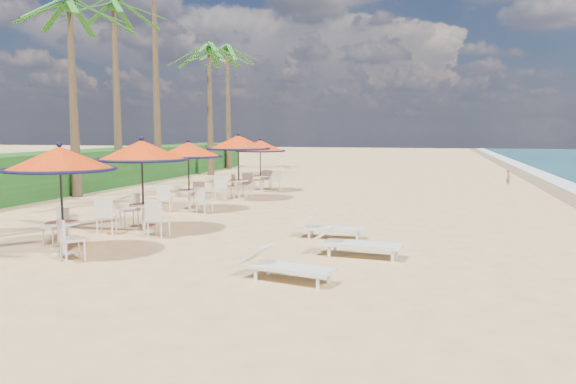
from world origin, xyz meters
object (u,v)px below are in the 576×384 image
Objects in this scene: lounger_near at (283,265)px; station_3 at (237,150)px; station_2 at (188,158)px; lounger_mid at (354,242)px; station_4 at (261,152)px; station_0 at (60,169)px; station_1 at (140,162)px; lounger_far at (327,227)px.

station_3 is at bearing 127.26° from lounger_near.
lounger_mid is at bearing -40.89° from station_2.
station_4 is (0.51, 6.73, -0.04)m from station_2.
station_1 reaches higher than station_0.
station_1 is (0.26, 2.99, -0.01)m from station_0.
station_1 is at bearing -90.14° from station_3.
station_1 is at bearing 171.41° from lounger_mid.
station_0 is at bearing -149.22° from lounger_far.
station_3 is at bearing 128.86° from lounger_mid.
station_3 is 12.64m from lounger_near.
station_3 is at bearing -89.91° from station_4.
station_3 is at bearing 89.86° from station_1.
station_0 is 1.02× the size of station_2.
station_1 is at bearing 156.29° from lounger_near.
lounger_far is at bearing 121.81° from lounger_mid.
station_1 is 7.63m from station_3.
station_0 is at bearing -161.29° from lounger_mid.
station_0 is at bearing -91.13° from station_4.
lounger_mid is 2.17m from lounger_far.
station_0 is at bearing -91.50° from station_3.
station_3 is 1.11× the size of station_4.
station_2 is 1.32× the size of lounger_near.
lounger_near is at bearing -107.32° from lounger_mid.
lounger_far is (-0.96, 1.95, -0.04)m from lounger_mid.
station_3 reaches higher than station_4.
station_4 is 15.63m from lounger_near.
station_4 is 1.20× the size of lounger_mid.
station_2 is at bearing 144.41° from lounger_far.
station_3 reaches higher than station_2.
station_0 is 0.94× the size of station_3.
station_0 is 10.62m from station_3.
lounger_far is at bearing 4.88° from station_1.
station_2 is at bearing 91.91° from station_0.
station_3 is (0.02, 7.63, 0.05)m from station_1.
lounger_mid is at bearing -65.65° from lounger_far.
lounger_mid is at bearing -64.08° from station_4.
station_0 reaches higher than lounger_mid.
lounger_near is at bearing -55.21° from station_2.
station_4 is 13.85m from lounger_mid.
lounger_mid is at bearing 80.74° from lounger_near.
station_1 is 1.48× the size of lounger_far.
lounger_near is 0.93× the size of lounger_mid.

